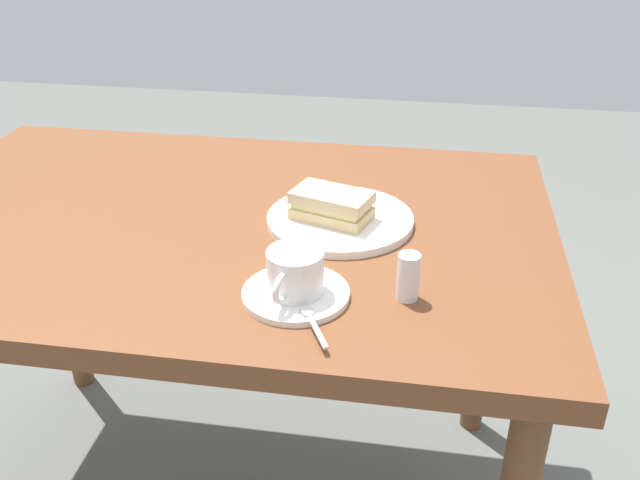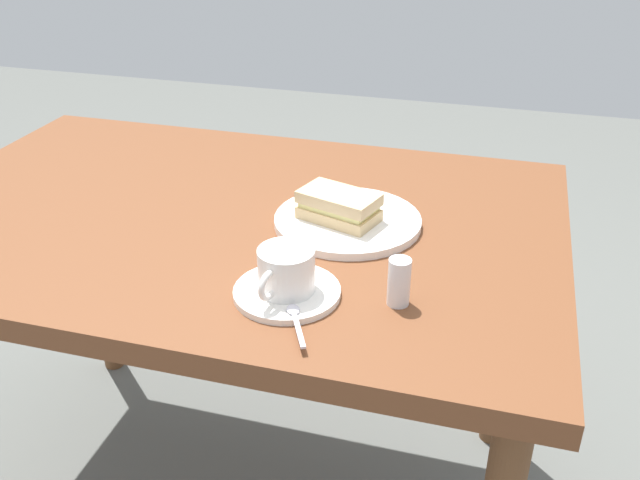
{
  "view_description": "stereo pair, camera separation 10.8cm",
  "coord_description": "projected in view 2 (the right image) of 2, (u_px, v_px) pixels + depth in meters",
  "views": [
    {
      "loc": [
        0.36,
        -1.05,
        1.26
      ],
      "look_at": [
        0.2,
        -0.11,
        0.74
      ],
      "focal_mm": 39.03,
      "sensor_mm": 36.0,
      "label": 1
    },
    {
      "loc": [
        0.46,
        -1.02,
        1.26
      ],
      "look_at": [
        0.2,
        -0.11,
        0.74
      ],
      "focal_mm": 39.03,
      "sensor_mm": 36.0,
      "label": 2
    }
  ],
  "objects": [
    {
      "name": "coffee_cup",
      "position": [
        286.0,
        269.0,
        0.98
      ],
      "size": [
        0.08,
        0.11,
        0.06
      ],
      "color": "white",
      "rests_on": "coffee_saucer"
    },
    {
      "name": "sandwich_plate",
      "position": [
        348.0,
        221.0,
        1.19
      ],
      "size": [
        0.25,
        0.25,
        0.01
      ],
      "primitive_type": "cylinder",
      "color": "white",
      "rests_on": "dining_table"
    },
    {
      "name": "dining_table",
      "position": [
        229.0,
        252.0,
        1.28
      ],
      "size": [
        1.18,
        0.78,
        0.71
      ],
      "color": "brown",
      "rests_on": "ground_plane"
    },
    {
      "name": "coffee_saucer",
      "position": [
        287.0,
        292.0,
        1.0
      ],
      "size": [
        0.15,
        0.15,
        0.01
      ],
      "primitive_type": "cylinder",
      "color": "white",
      "rests_on": "dining_table"
    },
    {
      "name": "sandwich_front",
      "position": [
        338.0,
        207.0,
        1.17
      ],
      "size": [
        0.15,
        0.11,
        0.05
      ],
      "color": "#D4B27C",
      "rests_on": "sandwich_plate"
    },
    {
      "name": "salt_shaker",
      "position": [
        399.0,
        282.0,
        0.96
      ],
      "size": [
        0.03,
        0.03,
        0.07
      ],
      "primitive_type": "cylinder",
      "color": "silver",
      "rests_on": "dining_table"
    },
    {
      "name": "spoon",
      "position": [
        295.0,
        318.0,
        0.93
      ],
      "size": [
        0.06,
        0.09,
        0.01
      ],
      "color": "silver",
      "rests_on": "coffee_saucer"
    }
  ]
}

